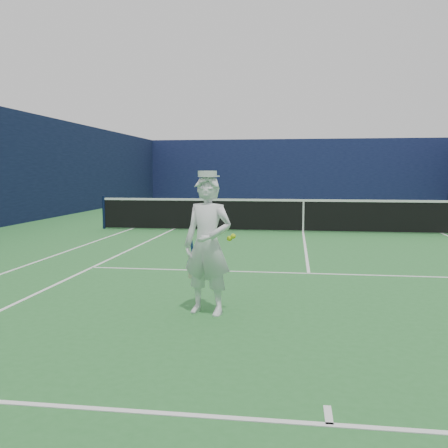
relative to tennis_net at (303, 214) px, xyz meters
name	(u,v)px	position (x,y,z in m)	size (l,w,h in m)	color
ground	(303,232)	(0.00, 0.00, -0.55)	(80.00, 80.00, 0.00)	#2B7031
court_markings	(303,232)	(0.00, 0.00, -0.55)	(11.03, 23.83, 0.01)	white
windscreen_fence	(304,166)	(0.00, 0.00, 1.45)	(20.12, 36.12, 4.00)	#10163D
tennis_net	(303,214)	(0.00, 0.00, 0.00)	(12.88, 0.09, 1.07)	#141E4C
tennis_player	(208,245)	(-1.37, -9.16, 0.35)	(0.74, 0.65, 1.85)	white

